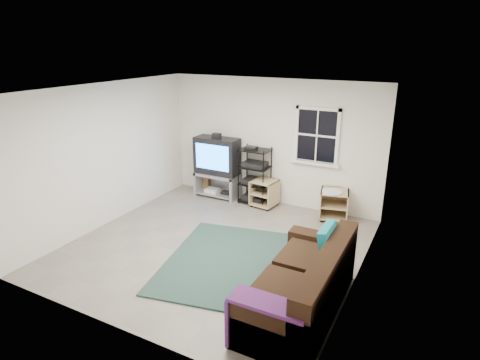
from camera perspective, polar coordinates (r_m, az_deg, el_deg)
The scene contains 8 objects.
room at distance 7.94m, azimuth 10.84°, elevation 5.70°, with size 4.60×4.62×4.60m.
tv_unit at distance 8.74m, azimuth -3.24°, elevation 2.54°, with size 0.97×0.49×1.43m.
av_rack at distance 8.44m, azimuth 2.10°, elevation 0.12°, with size 0.61×0.44×1.22m.
side_table_left at distance 8.37m, azimuth 3.63°, elevation -1.71°, with size 0.53×0.53×0.56m.
side_table_right at distance 7.95m, azimuth 13.20°, elevation -3.08°, with size 0.63×0.63×0.60m.
sofa at distance 5.28m, azimuth 8.87°, elevation -14.81°, with size 0.94×2.13×0.97m.
shag_rug at distance 6.41m, azimuth -2.26°, elevation -11.44°, with size 1.73×2.38×0.03m, color #322016.
paper_bag at distance 9.25m, azimuth -5.08°, elevation -0.44°, with size 0.26×0.17×0.37m, color olive.
Camera 1 is at (3.15, -5.15, 3.27)m, focal length 30.00 mm.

